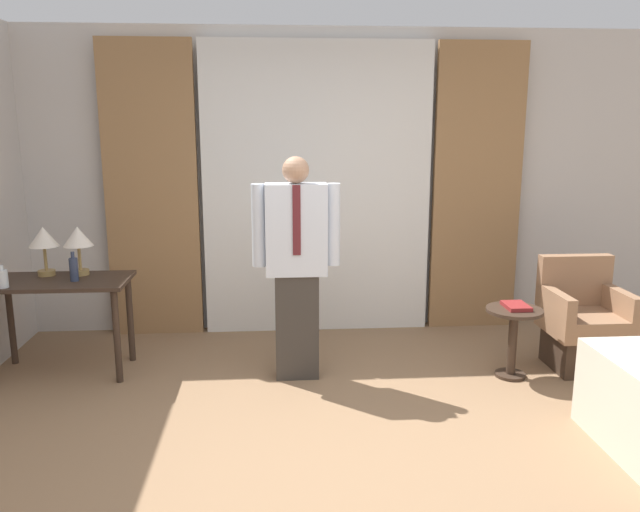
# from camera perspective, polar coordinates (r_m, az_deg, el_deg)

# --- Properties ---
(ground_plane) EXTENTS (16.00, 16.00, 0.00)m
(ground_plane) POSITION_cam_1_polar(r_m,az_deg,el_deg) (3.57, 2.79, -19.71)
(ground_plane) COLOR #8C6B4C
(wall_back) EXTENTS (10.00, 0.06, 2.70)m
(wall_back) POSITION_cam_1_polar(r_m,az_deg,el_deg) (5.70, -0.35, 6.75)
(wall_back) COLOR beige
(wall_back) RESTS_ON ground_plane
(curtain_sheer_center) EXTENTS (2.02, 0.06, 2.58)m
(curtain_sheer_center) POSITION_cam_1_polar(r_m,az_deg,el_deg) (5.58, -0.25, 6.01)
(curtain_sheer_center) COLOR white
(curtain_sheer_center) RESTS_ON ground_plane
(curtain_drape_left) EXTENTS (0.80, 0.06, 2.58)m
(curtain_drape_left) POSITION_cam_1_polar(r_m,az_deg,el_deg) (5.66, -15.15, 5.69)
(curtain_drape_left) COLOR #997047
(curtain_drape_left) RESTS_ON ground_plane
(curtain_drape_right) EXTENTS (0.80, 0.06, 2.58)m
(curtain_drape_right) POSITION_cam_1_polar(r_m,az_deg,el_deg) (5.86, 14.14, 5.94)
(curtain_drape_right) COLOR #997047
(curtain_drape_right) RESTS_ON ground_plane
(desk) EXTENTS (1.04, 0.56, 0.73)m
(desk) POSITION_cam_1_polar(r_m,az_deg,el_deg) (5.07, -22.76, -3.34)
(desk) COLOR #38281E
(desk) RESTS_ON ground_plane
(table_lamp_left) EXTENTS (0.22, 0.22, 0.38)m
(table_lamp_left) POSITION_cam_1_polar(r_m,az_deg,el_deg) (5.17, -23.95, 1.35)
(table_lamp_left) COLOR #9E7F47
(table_lamp_left) RESTS_ON desk
(table_lamp_right) EXTENTS (0.22, 0.22, 0.38)m
(table_lamp_right) POSITION_cam_1_polar(r_m,az_deg,el_deg) (5.09, -21.25, 1.41)
(table_lamp_right) COLOR #9E7F47
(table_lamp_right) RESTS_ON desk
(bottle_near_edge) EXTENTS (0.06, 0.06, 0.22)m
(bottle_near_edge) POSITION_cam_1_polar(r_m,az_deg,el_deg) (4.94, -21.59, -1.11)
(bottle_near_edge) COLOR #2D3851
(bottle_near_edge) RESTS_ON desk
(bottle_by_lamp) EXTENTS (0.08, 0.08, 0.16)m
(bottle_by_lamp) POSITION_cam_1_polar(r_m,az_deg,el_deg) (4.95, -27.06, -1.84)
(bottle_by_lamp) COLOR silver
(bottle_by_lamp) RESTS_ON desk
(person) EXTENTS (0.64, 0.21, 1.65)m
(person) POSITION_cam_1_polar(r_m,az_deg,el_deg) (4.54, -2.17, -0.46)
(person) COLOR #38332D
(person) RESTS_ON ground_plane
(armchair) EXTENTS (0.58, 0.55, 0.86)m
(armchair) POSITION_cam_1_polar(r_m,az_deg,el_deg) (5.28, 22.89, -5.91)
(armchair) COLOR #38281E
(armchair) RESTS_ON ground_plane
(side_table) EXTENTS (0.42, 0.42, 0.53)m
(side_table) POSITION_cam_1_polar(r_m,az_deg,el_deg) (4.90, 17.25, -6.54)
(side_table) COLOR #38281E
(side_table) RESTS_ON ground_plane
(book) EXTENTS (0.17, 0.23, 0.03)m
(book) POSITION_cam_1_polar(r_m,az_deg,el_deg) (4.87, 17.49, -4.38)
(book) COLOR maroon
(book) RESTS_ON side_table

